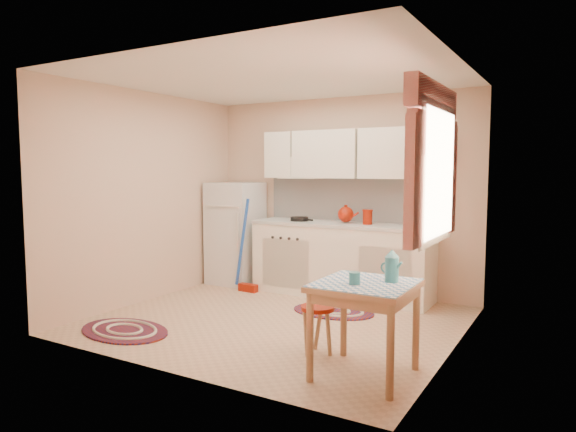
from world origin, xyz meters
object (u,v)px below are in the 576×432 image
at_px(fridge, 236,233).
at_px(base_cabinets, 341,261).
at_px(stool, 318,330).
at_px(table, 365,330).

height_order(fridge, base_cabinets, fridge).
bearing_deg(stool, fridge, 139.57).
height_order(table, stool, table).
height_order(base_cabinets, stool, base_cabinets).
distance_m(base_cabinets, stool, 2.08).
distance_m(base_cabinets, table, 2.49).
relative_size(base_cabinets, table, 3.12).
bearing_deg(stool, table, -24.18).
xyz_separation_m(fridge, stool, (2.24, -1.90, -0.49)).
xyz_separation_m(base_cabinets, table, (1.18, -2.19, -0.08)).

